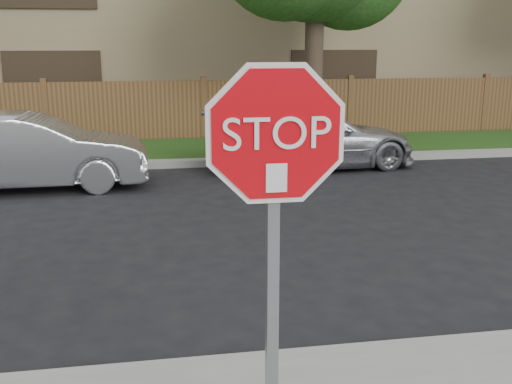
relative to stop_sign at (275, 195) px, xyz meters
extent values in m
plane|color=black|center=(0.69, 1.48, -1.83)|extent=(90.00, 90.00, 0.00)
cube|color=gray|center=(0.69, 9.63, -1.75)|extent=(70.00, 0.30, 0.15)
cube|color=#1E4714|center=(0.69, 11.28, -1.77)|extent=(70.00, 3.00, 0.12)
cube|color=brown|center=(0.69, 12.88, -1.03)|extent=(70.00, 0.12, 1.60)
cube|color=tan|center=(0.69, 18.48, 1.17)|extent=(34.00, 8.00, 6.00)
cylinder|color=#382B21|center=(3.19, 11.18, 0.13)|extent=(0.44, 0.44, 3.92)
cube|color=gray|center=(0.00, 0.05, -0.58)|extent=(0.06, 0.06, 2.30)
cylinder|color=white|center=(0.00, -0.02, 0.32)|extent=(1.01, 0.02, 1.01)
cylinder|color=red|center=(0.00, -0.03, 0.32)|extent=(0.93, 0.02, 0.93)
cube|color=white|center=(0.00, -0.05, 0.10)|extent=(0.11, 0.00, 0.15)
imported|color=#B5B6BA|center=(-2.81, 8.11, -1.15)|extent=(4.15, 1.54, 1.36)
imported|color=#B7BABF|center=(2.63, 9.08, -1.19)|extent=(4.58, 2.30, 1.28)
camera|label=1|loc=(-0.60, -2.96, 0.78)|focal=42.00mm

